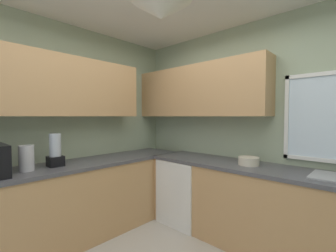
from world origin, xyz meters
name	(u,v)px	position (x,y,z in m)	size (l,w,h in m)	color
room_shell	(170,85)	(-0.34, 0.46, 1.75)	(3.64, 3.39, 2.67)	#9EAD8E
counter_run_left	(73,202)	(-1.45, 0.00, 0.45)	(0.65, 3.00, 0.90)	tan
counter_run_back	(261,208)	(0.21, 1.32, 0.45)	(2.73, 0.65, 0.90)	tan
dishwasher	(187,190)	(-0.79, 1.29, 0.43)	(0.60, 0.60, 0.86)	white
kettle	(26,158)	(-1.43, -0.46, 1.03)	(0.14, 0.14, 0.26)	#B7B7BC
bowl	(249,161)	(0.07, 1.32, 0.95)	(0.23, 0.23, 0.09)	beige
blender_appliance	(55,152)	(-1.45, -0.18, 1.06)	(0.15, 0.15, 0.36)	black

